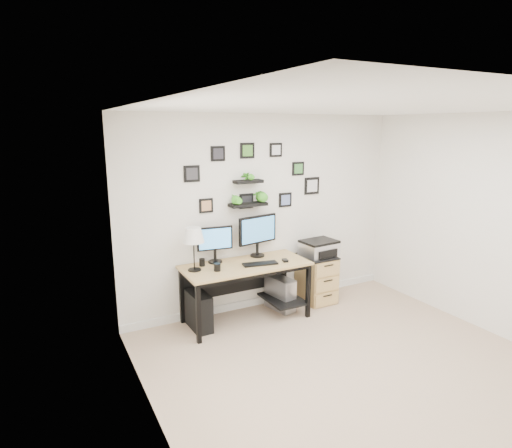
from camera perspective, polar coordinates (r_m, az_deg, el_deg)
room at (r=6.13m, az=1.21°, el=-10.04°), size 4.00×4.00×4.00m
desk at (r=5.47m, az=-1.20°, el=-6.45°), size 1.60×0.70×0.75m
monitor_left at (r=5.39m, az=-5.50°, el=-2.38°), size 0.46×0.20×0.47m
monitor_right at (r=5.61m, az=0.22°, el=-1.12°), size 0.59×0.22×0.55m
keyboard at (r=5.36m, az=0.56°, el=-5.32°), size 0.46×0.21×0.02m
mouse at (r=5.49m, az=3.90°, el=-4.87°), size 0.08×0.11×0.03m
table_lamp at (r=5.08m, az=-8.35°, el=-1.62°), size 0.26×0.26×0.53m
mug at (r=5.14m, az=-5.19°, el=-5.76°), size 0.08×0.08×0.09m
pen_cup at (r=5.34m, az=-7.20°, el=-5.09°), size 0.07×0.07×0.09m
pc_tower_black at (r=5.39m, az=-7.65°, el=-11.40°), size 0.21×0.46×0.46m
pc_tower_grey at (r=5.88m, az=3.25°, el=-9.22°), size 0.27×0.48×0.45m
file_cabinet at (r=6.16m, az=8.09°, el=-7.18°), size 0.43×0.53×0.67m
printer at (r=6.04m, az=8.42°, el=-3.17°), size 0.50×0.42×0.21m
wall_decor at (r=5.53m, az=-0.62°, el=4.99°), size 1.99×0.18×0.88m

